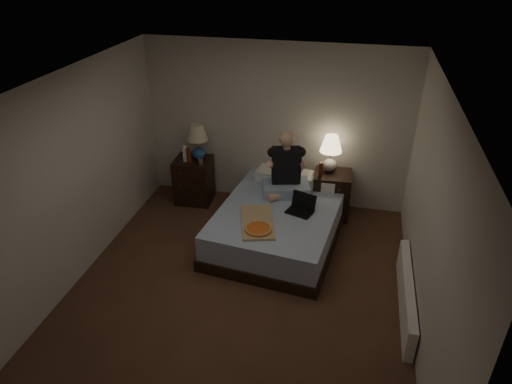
% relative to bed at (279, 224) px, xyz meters
% --- Properties ---
extents(floor, '(4.00, 4.50, 0.00)m').
position_rel_bed_xyz_m(floor, '(-0.27, -1.12, -0.26)').
color(floor, brown).
rests_on(floor, ground).
extents(ceiling, '(4.00, 4.50, 0.00)m').
position_rel_bed_xyz_m(ceiling, '(-0.27, -1.12, 2.24)').
color(ceiling, white).
rests_on(ceiling, ground).
extents(wall_back, '(4.00, 0.00, 2.50)m').
position_rel_bed_xyz_m(wall_back, '(-0.27, 1.13, 0.99)').
color(wall_back, silver).
rests_on(wall_back, ground).
extents(wall_front, '(4.00, 0.00, 2.50)m').
position_rel_bed_xyz_m(wall_front, '(-0.27, -3.37, 0.99)').
color(wall_front, silver).
rests_on(wall_front, ground).
extents(wall_left, '(0.00, 4.50, 2.50)m').
position_rel_bed_xyz_m(wall_left, '(-2.27, -1.12, 0.99)').
color(wall_left, silver).
rests_on(wall_left, ground).
extents(wall_right, '(0.00, 4.50, 2.50)m').
position_rel_bed_xyz_m(wall_right, '(1.73, -1.12, 0.99)').
color(wall_right, silver).
rests_on(wall_right, ground).
extents(bed, '(1.76, 2.21, 0.51)m').
position_rel_bed_xyz_m(bed, '(0.00, 0.00, 0.00)').
color(bed, '#597DB3').
rests_on(bed, floor).
extents(nightstand_left, '(0.58, 0.53, 0.72)m').
position_rel_bed_xyz_m(nightstand_left, '(-1.51, 0.78, 0.10)').
color(nightstand_left, black).
rests_on(nightstand_left, floor).
extents(nightstand_right, '(0.56, 0.51, 0.70)m').
position_rel_bed_xyz_m(nightstand_right, '(0.65, 0.82, 0.10)').
color(nightstand_right, black).
rests_on(nightstand_right, floor).
extents(lamp_left, '(0.32, 0.32, 0.56)m').
position_rel_bed_xyz_m(lamp_left, '(-1.42, 0.83, 0.75)').
color(lamp_left, '#244D86').
rests_on(lamp_left, nightstand_left).
extents(lamp_right, '(0.37, 0.37, 0.56)m').
position_rel_bed_xyz_m(lamp_right, '(0.58, 0.90, 0.73)').
color(lamp_right, '#9A9A91').
rests_on(lamp_right, nightstand_right).
extents(water_bottle, '(0.07, 0.07, 0.25)m').
position_rel_bed_xyz_m(water_bottle, '(-1.59, 0.70, 0.59)').
color(water_bottle, white).
rests_on(water_bottle, nightstand_left).
extents(soda_can, '(0.07, 0.07, 0.10)m').
position_rel_bed_xyz_m(soda_can, '(-1.33, 0.64, 0.52)').
color(soda_can, beige).
rests_on(soda_can, nightstand_left).
extents(beer_bottle_left, '(0.06, 0.06, 0.23)m').
position_rel_bed_xyz_m(beer_bottle_left, '(-1.53, 0.68, 0.58)').
color(beer_bottle_left, '#63240E').
rests_on(beer_bottle_left, nightstand_left).
extents(beer_bottle_right, '(0.06, 0.06, 0.23)m').
position_rel_bed_xyz_m(beer_bottle_right, '(0.48, 0.68, 0.56)').
color(beer_bottle_right, '#561E0C').
rests_on(beer_bottle_right, nightstand_right).
extents(person, '(0.77, 0.67, 0.93)m').
position_rel_bed_xyz_m(person, '(0.02, 0.44, 0.72)').
color(person, black).
rests_on(person, bed).
extents(laptop, '(0.41, 0.37, 0.24)m').
position_rel_bed_xyz_m(laptop, '(0.29, -0.05, 0.38)').
color(laptop, black).
rests_on(laptop, bed).
extents(pizza_box, '(0.59, 0.84, 0.08)m').
position_rel_bed_xyz_m(pizza_box, '(-0.15, -0.63, 0.30)').
color(pizza_box, tan).
rests_on(pizza_box, bed).
extents(radiator, '(0.10, 1.60, 0.40)m').
position_rel_bed_xyz_m(radiator, '(1.66, -1.03, -0.06)').
color(radiator, white).
rests_on(radiator, floor).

